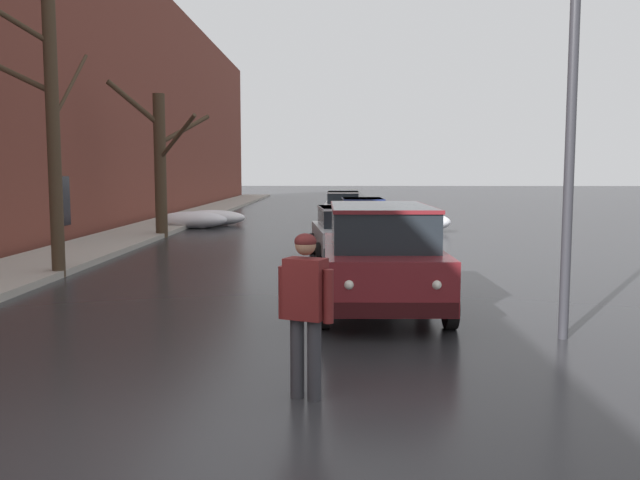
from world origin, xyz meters
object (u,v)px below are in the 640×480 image
bare_tree_second_along_sidewalk (50,113)px  suv_maroon_approaching_near_lane (380,253)px  bare_tree_mid_block (161,159)px  sedan_silver_parked_kerbside_close (349,231)px  sedan_white_parked_far_down_block (343,206)px  street_lamp_post (572,94)px  pedestrian_with_coffee (306,302)px  sedan_darkblue_parked_kerbside_mid (363,217)px

bare_tree_second_along_sidewalk → suv_maroon_approaching_near_lane: (7.09, -3.45, -2.69)m
bare_tree_mid_block → sedan_silver_parked_kerbside_close: 9.01m
bare_tree_mid_block → sedan_white_parked_far_down_block: size_ratio=1.22×
bare_tree_second_along_sidewalk → sedan_white_parked_far_down_block: 18.21m
bare_tree_second_along_sidewalk → street_lamp_post: 11.01m
bare_tree_second_along_sidewalk → suv_maroon_approaching_near_lane: bare_tree_second_along_sidewalk is taller
suv_maroon_approaching_near_lane → sedan_white_parked_far_down_block: suv_maroon_approaching_near_lane is taller
sedan_white_parked_far_down_block → pedestrian_with_coffee: 24.71m
suv_maroon_approaching_near_lane → street_lamp_post: bearing=-37.6°
sedan_darkblue_parked_kerbside_mid → street_lamp_post: bearing=-81.0°
sedan_white_parked_far_down_block → pedestrian_with_coffee: bearing=-91.6°
bare_tree_mid_block → sedan_silver_parked_kerbside_close: (6.60, -5.77, -2.08)m
sedan_silver_parked_kerbside_close → sedan_darkblue_parked_kerbside_mid: (0.61, 5.75, -0.00)m
bare_tree_mid_block → suv_maroon_approaching_near_lane: bearing=-60.9°
pedestrian_with_coffee → sedan_darkblue_parked_kerbside_mid: bearing=85.6°
sedan_silver_parked_kerbside_close → pedestrian_with_coffee: (-0.69, -11.35, 0.28)m
sedan_white_parked_far_down_block → bare_tree_mid_block: bearing=-131.1°
suv_maroon_approaching_near_lane → sedan_darkblue_parked_kerbside_mid: size_ratio=1.09×
pedestrian_with_coffee → street_lamp_post: street_lamp_post is taller
sedan_white_parked_far_down_block → pedestrian_with_coffee: size_ratio=2.54×
sedan_white_parked_far_down_block → street_lamp_post: bearing=-82.5°
bare_tree_second_along_sidewalk → suv_maroon_approaching_near_lane: bearing=-26.0°
bare_tree_mid_block → bare_tree_second_along_sidewalk: bearing=-90.6°
bare_tree_second_along_sidewalk → bare_tree_mid_block: bare_tree_second_along_sidewalk is taller
bare_tree_mid_block → sedan_white_parked_far_down_block: bearing=48.9°
sedan_silver_parked_kerbside_close → street_lamp_post: street_lamp_post is taller
sedan_silver_parked_kerbside_close → street_lamp_post: 9.57m
sedan_silver_parked_kerbside_close → pedestrian_with_coffee: bearing=-93.5°
bare_tree_mid_block → pedestrian_with_coffee: 18.20m
sedan_darkblue_parked_kerbside_mid → sedan_white_parked_far_down_block: size_ratio=0.92×
bare_tree_mid_block → pedestrian_with_coffee: bearing=-70.9°
bare_tree_mid_block → street_lamp_post: (9.51, -14.48, 0.63)m
bare_tree_second_along_sidewalk → bare_tree_mid_block: 9.14m
sedan_silver_parked_kerbside_close → suv_maroon_approaching_near_lane: bearing=-86.7°
street_lamp_post → bare_tree_second_along_sidewalk: bearing=150.7°
pedestrian_with_coffee → sedan_silver_parked_kerbside_close: bearing=86.5°
pedestrian_with_coffee → street_lamp_post: (3.59, 2.64, 2.43)m
bare_tree_mid_block → sedan_white_parked_far_down_block: 10.27m
bare_tree_mid_block → sedan_silver_parked_kerbside_close: bare_tree_mid_block is taller
bare_tree_mid_block → street_lamp_post: size_ratio=0.88×
bare_tree_second_along_sidewalk → suv_maroon_approaching_near_lane: size_ratio=1.58×
bare_tree_second_along_sidewalk → sedan_silver_parked_kerbside_close: 8.03m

